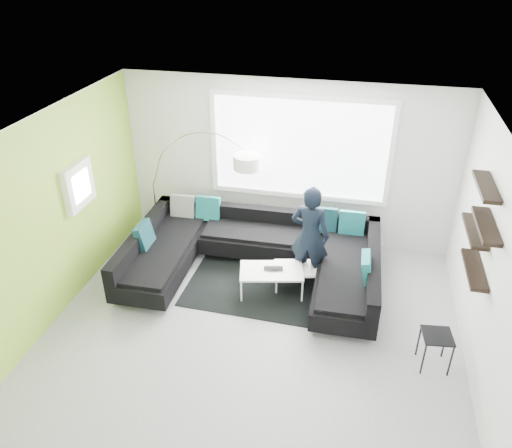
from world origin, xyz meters
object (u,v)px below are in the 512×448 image
at_px(sectional_sofa, 253,260).
at_px(laptop, 273,270).
at_px(person, 310,236).
at_px(coffee_table, 286,278).
at_px(side_table, 434,350).
at_px(arc_lamp, 153,184).

bearing_deg(sectional_sofa, laptop, -36.16).
bearing_deg(person, coffee_table, 53.44).
height_order(sectional_sofa, laptop, sectional_sofa).
distance_m(coffee_table, person, 0.74).
distance_m(sectional_sofa, laptop, 0.46).
bearing_deg(side_table, laptop, 155.50).
bearing_deg(sectional_sofa, coffee_table, -15.00).
xyz_separation_m(sectional_sofa, arc_lamp, (-1.94, 0.88, 0.66)).
xyz_separation_m(sectional_sofa, person, (0.84, 0.17, 0.44)).
bearing_deg(side_table, person, 140.50).
height_order(coffee_table, laptop, laptop).
bearing_deg(arc_lamp, person, -9.48).
bearing_deg(coffee_table, sectional_sofa, 153.37).
bearing_deg(side_table, sectional_sofa, 153.81).
distance_m(coffee_table, laptop, 0.30).
height_order(side_table, person, person).
xyz_separation_m(sectional_sofa, coffee_table, (0.54, -0.13, -0.16)).
bearing_deg(person, laptop, 50.78).
bearing_deg(person, sectional_sofa, 18.79).
bearing_deg(side_table, arc_lamp, 154.54).
bearing_deg(person, side_table, 147.54).
relative_size(arc_lamp, side_table, 4.17).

